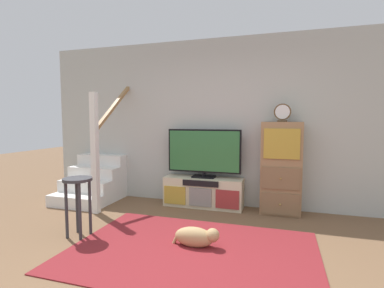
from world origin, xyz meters
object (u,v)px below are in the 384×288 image
Objects in this scene: media_console at (203,192)px; side_cabinet at (281,168)px; television at (204,152)px; bar_stool_near at (78,193)px; desk_clock at (282,113)px; dog at (197,237)px.

side_cabinet is (1.19, 0.01, 0.45)m from media_console.
bar_stool_near is at bearing -124.61° from television.
desk_clock reaches higher than media_console.
media_console is 4.80× the size of desk_clock.
television is 1.20m from side_cabinet.
media_console is at bearing 54.99° from bar_stool_near.
desk_clock is at bearing -0.23° from media_console.
side_cabinet is at bearing 88.66° from desk_clock.
desk_clock is at bearing -91.34° from side_cabinet.
desk_clock is 0.49× the size of dog.
television is (-0.00, 0.02, 0.65)m from media_console.
television is at bearing 179.34° from side_cabinet.
television is 1.68× the size of bar_stool_near.
television is 2.00m from bar_stool_near.
side_cabinet is 2.82m from bar_stool_near.
bar_stool_near is 1.31× the size of dog.
television reaches higher than media_console.
dog is (0.32, -1.47, -0.12)m from media_console.
media_console is 1.73m from desk_clock.
dog is (-0.87, -1.48, -0.57)m from side_cabinet.
side_cabinet is 0.82m from desk_clock.
media_console is 1.06× the size of television.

